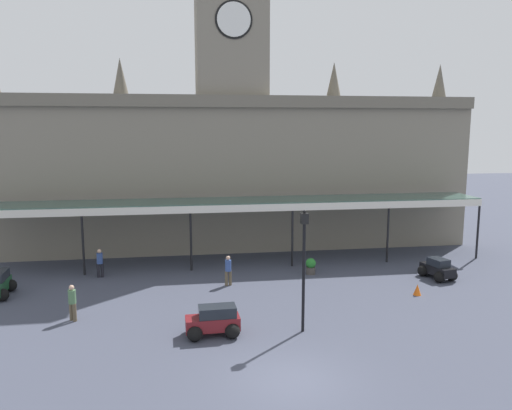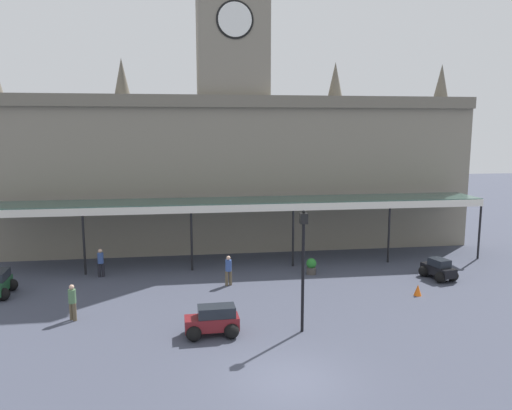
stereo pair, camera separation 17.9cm
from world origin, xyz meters
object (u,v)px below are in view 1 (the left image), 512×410
at_px(pedestrian_crossing_forecourt, 228,269).
at_px(car_black_sedan, 437,270).
at_px(planter_by_canopy, 311,266).
at_px(car_maroon_estate, 214,323).
at_px(traffic_cone, 417,290).
at_px(pedestrian_beside_cars, 72,301).
at_px(victorian_lamppost, 304,258).
at_px(pedestrian_near_entrance, 100,262).

bearing_deg(pedestrian_crossing_forecourt, car_black_sedan, -2.54).
distance_m(car_black_sedan, planter_by_canopy, 7.26).
height_order(car_maroon_estate, traffic_cone, car_maroon_estate).
bearing_deg(pedestrian_beside_cars, victorian_lamppost, -15.13).
distance_m(car_black_sedan, pedestrian_near_entrance, 19.51).
distance_m(pedestrian_beside_cars, planter_by_canopy, 13.57).
xyz_separation_m(car_black_sedan, pedestrian_beside_cars, (-19.44, -3.46, 0.41)).
xyz_separation_m(pedestrian_crossing_forecourt, planter_by_canopy, (5.04, 1.41, -0.42)).
xyz_separation_m(car_black_sedan, car_maroon_estate, (-13.28, -6.00, 0.06)).
relative_size(car_maroon_estate, victorian_lamppost, 0.43).
distance_m(car_black_sedan, pedestrian_crossing_forecourt, 12.06).
distance_m(pedestrian_near_entrance, planter_by_canopy, 12.32).
bearing_deg(planter_by_canopy, traffic_cone, -44.77).
distance_m(car_maroon_estate, pedestrian_crossing_forecourt, 6.66).
bearing_deg(car_maroon_estate, pedestrian_crossing_forecourt, 79.23).
bearing_deg(planter_by_canopy, car_maroon_estate, -128.34).
bearing_deg(pedestrian_near_entrance, victorian_lamppost, -43.65).
relative_size(pedestrian_near_entrance, traffic_cone, 2.90).
relative_size(car_black_sedan, planter_by_canopy, 2.29).
distance_m(pedestrian_beside_cars, victorian_lamppost, 10.57).
distance_m(car_maroon_estate, pedestrian_beside_cars, 6.67).
bearing_deg(pedestrian_beside_cars, traffic_cone, 3.14).
relative_size(car_maroon_estate, pedestrian_near_entrance, 1.36).
bearing_deg(pedestrian_near_entrance, pedestrian_crossing_forecourt, -19.99).
relative_size(victorian_lamppost, traffic_cone, 9.13).
bearing_deg(planter_by_canopy, pedestrian_beside_cars, -156.51).
height_order(pedestrian_crossing_forecourt, planter_by_canopy, pedestrian_crossing_forecourt).
bearing_deg(planter_by_canopy, victorian_lamppost, -107.11).
xyz_separation_m(pedestrian_crossing_forecourt, victorian_lamppost, (2.55, -6.69, 2.33)).
relative_size(pedestrian_crossing_forecourt, pedestrian_beside_cars, 1.00).
bearing_deg(traffic_cone, pedestrian_crossing_forecourt, 162.22).
bearing_deg(victorian_lamppost, planter_by_canopy, 72.89).
distance_m(victorian_lamppost, traffic_cone, 8.42).
relative_size(pedestrian_crossing_forecourt, victorian_lamppost, 0.32).
bearing_deg(victorian_lamppost, pedestrian_crossing_forecourt, 110.89).
distance_m(pedestrian_beside_cars, traffic_cone, 16.99).
distance_m(pedestrian_crossing_forecourt, traffic_cone, 10.06).
height_order(pedestrian_beside_cars, planter_by_canopy, pedestrian_beside_cars).
distance_m(car_black_sedan, traffic_cone, 3.55).
xyz_separation_m(pedestrian_near_entrance, pedestrian_beside_cars, (-0.19, -6.62, 0.00)).
xyz_separation_m(car_black_sedan, traffic_cone, (-2.48, -2.53, -0.22)).
height_order(car_maroon_estate, pedestrian_near_entrance, pedestrian_near_entrance).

